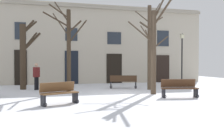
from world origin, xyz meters
The scene contains 11 objects.
ground_plane centered at (0.00, 0.00, 0.00)m, with size 31.42×31.42×0.00m, color white.
building_facade centered at (0.01, 7.62, 3.32)m, with size 19.64×0.60×6.54m.
tree_right_of_center centered at (1.86, -0.29, 2.52)m, with size 2.37×1.53×5.17m.
tree_left_of_center centered at (-5.14, 4.06, 2.27)m, with size 1.30×0.94×4.50m.
tree_near_facade centered at (-2.51, 1.88, 2.65)m, with size 2.48×1.26×5.23m.
tree_foreground centered at (2.58, 1.96, 2.89)m, with size 2.02×1.87×5.65m.
streetlamp centered at (6.65, 4.97, 2.48)m, with size 0.30×0.30×4.08m.
bench_near_lamp centered at (2.54, -1.78, 0.45)m, with size 1.81×0.77×0.89m.
bench_back_to_back_left centered at (-3.20, -2.42, 0.46)m, with size 1.59×1.05×0.89m.
bench_by_litter_bin centered at (1.16, 2.99, 0.47)m, with size 1.83×0.91×0.87m.
person_crossing_plaza centered at (-4.36, 3.49, 0.93)m, with size 0.42×0.43×1.68m.
Camera 1 is at (-3.58, -12.42, 1.64)m, focal length 39.13 mm.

